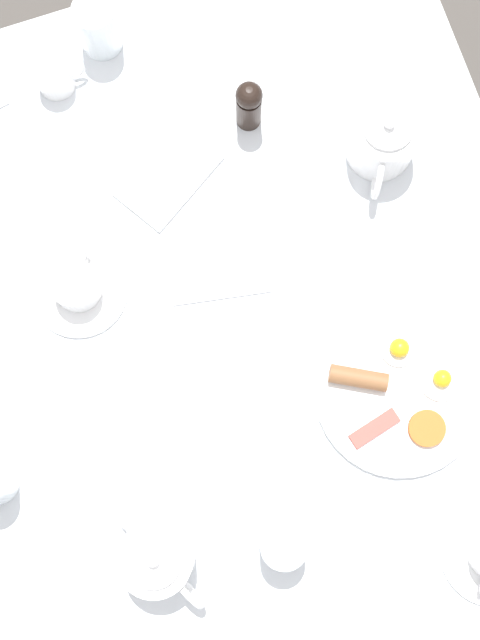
{
  "coord_description": "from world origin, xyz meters",
  "views": [
    {
      "loc": [
        -0.07,
        -0.22,
        2.12
      ],
      "look_at": [
        0.0,
        0.0,
        0.73
      ],
      "focal_mm": 50.0,
      "sensor_mm": 36.0,
      "label": 1
    }
  ],
  "objects": [
    {
      "name": "table",
      "position": [
        0.0,
        0.0,
        0.65
      ],
      "size": [
        1.01,
        1.22,
        0.71
      ],
      "color": "silver",
      "rests_on": "ground_plane"
    },
    {
      "name": "ground_plane",
      "position": [
        0.0,
        0.0,
        0.0
      ],
      "size": [
        8.0,
        8.0,
        0.0
      ],
      "primitive_type": "plane",
      "color": "#4C4742"
    },
    {
      "name": "teapot_near",
      "position": [
        -0.23,
        -0.31,
        0.76
      ],
      "size": [
        0.11,
        0.19,
        0.13
      ],
      "rotation": [
        0.0,
        0.0,
        2.01
      ],
      "color": "white",
      "rests_on": "table"
    },
    {
      "name": "breakfast_plate",
      "position": [
        0.2,
        -0.19,
        0.72
      ],
      "size": [
        0.27,
        0.27,
        0.04
      ],
      "color": "white",
      "rests_on": "table"
    },
    {
      "name": "water_glass_tall",
      "position": [
        -0.05,
        -0.35,
        0.76
      ],
      "size": [
        0.07,
        0.07,
        0.11
      ],
      "color": "white",
      "rests_on": "table"
    },
    {
      "name": "wine_glass_spare",
      "position": [
        -0.07,
        0.53,
        0.76
      ],
      "size": [
        0.07,
        0.07,
        0.11
      ],
      "color": "white",
      "rests_on": "table"
    },
    {
      "name": "teapot_far",
      "position": [
        0.31,
        0.2,
        0.76
      ],
      "size": [
        0.11,
        0.18,
        0.13
      ],
      "rotation": [
        0.0,
        0.0,
        1.09
      ],
      "color": "white",
      "rests_on": "table"
    },
    {
      "name": "fork_by_plate",
      "position": [
        -0.01,
        0.05,
        0.71
      ],
      "size": [
        0.16,
        0.04,
        0.0
      ],
      "rotation": [
        0.0,
        0.0,
        1.39
      ],
      "color": "silver",
      "rests_on": "table"
    },
    {
      "name": "creamer_jug",
      "position": [
        -0.16,
        0.48,
        0.74
      ],
      "size": [
        0.08,
        0.06,
        0.06
      ],
      "color": "white",
      "rests_on": "table"
    },
    {
      "name": "salt_grinder",
      "position": [
        0.12,
        0.32,
        0.77
      ],
      "size": [
        0.04,
        0.04,
        0.12
      ],
      "color": "black",
      "rests_on": "table"
    },
    {
      "name": "teacup_with_saucer_right",
      "position": [
        -0.23,
        0.13,
        0.73
      ],
      "size": [
        0.16,
        0.16,
        0.06
      ],
      "color": "white",
      "rests_on": "table"
    },
    {
      "name": "napkin_folded",
      "position": [
        -0.03,
        0.27,
        0.71
      ],
      "size": [
        0.2,
        0.18,
        0.01
      ],
      "rotation": [
        0.0,
        0.0,
        0.56
      ],
      "color": "white",
      "rests_on": "table"
    }
  ]
}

